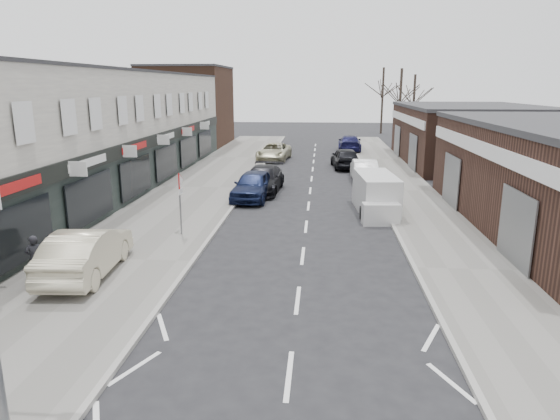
% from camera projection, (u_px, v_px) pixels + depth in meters
% --- Properties ---
extents(pavement_left, '(5.50, 64.00, 0.12)m').
position_uv_depth(pavement_left, '(201.00, 188.00, 30.87)').
color(pavement_left, slate).
rests_on(pavement_left, ground).
extents(pavement_right, '(3.50, 64.00, 0.12)m').
position_uv_depth(pavement_right, '(406.00, 191.00, 29.88)').
color(pavement_right, slate).
rests_on(pavement_right, ground).
extents(shop_terrace_left, '(8.00, 41.00, 7.10)m').
position_uv_depth(shop_terrace_left, '(71.00, 134.00, 28.15)').
color(shop_terrace_left, silver).
rests_on(shop_terrace_left, ground).
extents(brick_block_far, '(8.00, 10.00, 8.00)m').
position_uv_depth(brick_block_far, '(188.00, 107.00, 52.69)').
color(brick_block_far, '#43291D').
rests_on(brick_block_far, ground).
extents(right_unit_far, '(10.00, 16.00, 4.50)m').
position_uv_depth(right_unit_far, '(468.00, 136.00, 40.41)').
color(right_unit_far, '#3C241B').
rests_on(right_unit_far, ground).
extents(tree_far_a, '(3.60, 3.60, 8.00)m').
position_uv_depth(tree_far_a, '(398.00, 144.00, 54.77)').
color(tree_far_a, '#382D26').
rests_on(tree_far_a, ground).
extents(tree_far_b, '(3.60, 3.60, 7.50)m').
position_uv_depth(tree_far_b, '(411.00, 138.00, 60.37)').
color(tree_far_b, '#382D26').
rests_on(tree_far_b, ground).
extents(tree_far_c, '(3.60, 3.60, 8.50)m').
position_uv_depth(tree_far_c, '(381.00, 134.00, 66.41)').
color(tree_far_c, '#382D26').
rests_on(tree_far_c, ground).
extents(warning_sign, '(0.12, 0.80, 2.70)m').
position_uv_depth(warning_sign, '(180.00, 186.00, 20.56)').
color(warning_sign, slate).
rests_on(warning_sign, pavement_left).
extents(white_van, '(2.09, 5.06, 1.92)m').
position_uv_depth(white_van, '(376.00, 195.00, 24.91)').
color(white_van, silver).
rests_on(white_van, ground).
extents(sedan_on_pavement, '(2.02, 4.89, 1.57)m').
position_uv_depth(sedan_on_pavement, '(86.00, 252.00, 16.40)').
color(sedan_on_pavement, beige).
rests_on(sedan_on_pavement, pavement_left).
extents(pedestrian, '(0.66, 0.56, 1.54)m').
position_uv_depth(pedestrian, '(35.00, 259.00, 15.79)').
color(pedestrian, black).
rests_on(pedestrian, pavement_left).
extents(parked_car_left_a, '(2.33, 4.85, 1.60)m').
position_uv_depth(parked_car_left_a, '(253.00, 185.00, 27.89)').
color(parked_car_left_a, '#131B3C').
rests_on(parked_car_left_a, ground).
extents(parked_car_left_b, '(2.44, 5.37, 1.53)m').
position_uv_depth(parked_car_left_b, '(263.00, 179.00, 29.84)').
color(parked_car_left_b, black).
rests_on(parked_car_left_b, ground).
extents(parked_car_left_c, '(2.88, 5.43, 1.45)m').
position_uv_depth(parked_car_left_c, '(274.00, 152.00, 42.55)').
color(parked_car_left_c, '#AFAB8C').
rests_on(parked_car_left_c, ground).
extents(parked_car_right_a, '(1.62, 4.47, 1.47)m').
position_uv_depth(parked_car_right_a, '(364.00, 170.00, 33.44)').
color(parked_car_right_a, silver).
rests_on(parked_car_right_a, ground).
extents(parked_car_right_b, '(2.29, 4.84, 1.60)m').
position_uv_depth(parked_car_right_b, '(345.00, 158.00, 38.44)').
color(parked_car_right_b, black).
rests_on(parked_car_right_b, ground).
extents(parked_car_right_c, '(2.33, 5.38, 1.54)m').
position_uv_depth(parked_car_right_c, '(350.00, 143.00, 48.33)').
color(parked_car_right_c, '#14143F').
rests_on(parked_car_right_c, ground).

